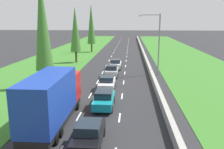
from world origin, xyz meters
TOP-DOWN VIEW (x-y plane):
  - ground_plane at (0.00, 60.00)m, footprint 300.00×300.00m
  - grass_verge_left at (-12.65, 60.00)m, footprint 14.00×140.00m
  - grass_verge_right at (14.35, 60.00)m, footprint 14.00×140.00m
  - median_barrier at (5.70, 60.00)m, footprint 0.44×120.00m
  - lane_markings at (0.00, 60.00)m, footprint 3.64×116.00m
  - black_sedan_centre_lane_second at (-0.05, 16.21)m, footprint 1.82×4.50m
  - teal_sedan_centre_lane at (0.17, 23.42)m, footprint 1.82×4.50m
  - white_sedan_centre_lane at (-0.14, 29.56)m, footprint 1.82×4.50m
  - blue_box_truck_left_lane at (-3.34, 19.19)m, footprint 2.46×9.40m
  - silver_hatchback_centre_lane at (-0.08, 36.34)m, footprint 1.74×3.90m
  - white_sedan_centre_lane_sixth at (0.11, 42.35)m, footprint 1.82×4.50m
  - poplar_tree_second at (-7.73, 29.91)m, footprint 2.14×2.14m
  - poplar_tree_third at (-7.97, 48.03)m, footprint 2.07×2.07m
  - poplar_tree_fourth at (-7.49, 64.20)m, footprint 2.11×2.11m
  - street_light_mast at (6.42, 38.05)m, footprint 3.20×0.28m

SIDE VIEW (x-z plane):
  - ground_plane at x=0.00m, z-range 0.00..0.00m
  - lane_markings at x=0.00m, z-range 0.00..0.01m
  - grass_verge_left at x=-12.65m, z-range 0.00..0.04m
  - grass_verge_right at x=14.35m, z-range 0.00..0.04m
  - median_barrier at x=5.70m, z-range 0.00..0.85m
  - black_sedan_centre_lane_second at x=-0.05m, z-range -0.01..1.63m
  - teal_sedan_centre_lane at x=0.17m, z-range -0.01..1.63m
  - white_sedan_centre_lane at x=-0.14m, z-range -0.01..1.63m
  - white_sedan_centre_lane_sixth at x=0.11m, z-range -0.01..1.63m
  - silver_hatchback_centre_lane at x=-0.08m, z-range -0.02..1.70m
  - blue_box_truck_left_lane at x=-3.34m, z-range 0.09..4.27m
  - street_light_mast at x=6.42m, z-range 0.73..9.73m
  - poplar_tree_third at x=-7.97m, z-range 1.05..11.68m
  - poplar_tree_fourth at x=-7.49m, z-range 1.05..13.27m
  - poplar_tree_second at x=-7.73m, z-range 1.05..14.61m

